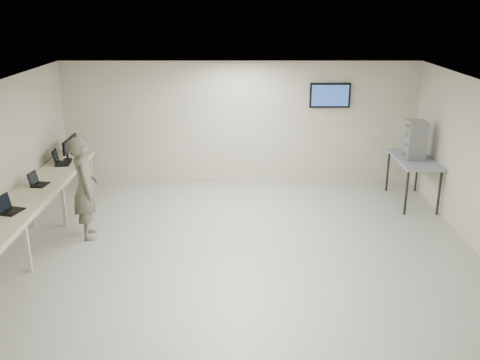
{
  "coord_description": "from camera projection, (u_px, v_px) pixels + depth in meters",
  "views": [
    {
      "loc": [
        0.0,
        -8.41,
        4.04
      ],
      "look_at": [
        0.0,
        0.2,
        1.15
      ],
      "focal_mm": 40.0,
      "sensor_mm": 36.0,
      "label": 1
    }
  ],
  "objects": [
    {
      "name": "room",
      "position": [
        242.0,
        168.0,
        8.87
      ],
      "size": [
        8.01,
        7.01,
        2.81
      ],
      "color": "#9A9A8C",
      "rests_on": "ground"
    },
    {
      "name": "workbench",
      "position": [
        27.0,
        202.0,
        9.0
      ],
      "size": [
        0.76,
        6.0,
        0.9
      ],
      "color": "beige",
      "rests_on": "ground"
    },
    {
      "name": "laptop_1",
      "position": [
        8.0,
        208.0,
        8.35
      ],
      "size": [
        0.38,
        0.41,
        0.28
      ],
      "rotation": [
        0.0,
        0.0,
        -0.27
      ],
      "color": "black",
      "rests_on": "workbench"
    },
    {
      "name": "laptop_2",
      "position": [
        37.0,
        182.0,
        9.57
      ],
      "size": [
        0.3,
        0.35,
        0.25
      ],
      "rotation": [
        0.0,
        0.0,
        -0.13
      ],
      "color": "black",
      "rests_on": "workbench"
    },
    {
      "name": "laptop_3",
      "position": [
        60.0,
        161.0,
        10.81
      ],
      "size": [
        0.36,
        0.42,
        0.3
      ],
      "rotation": [
        0.0,
        0.0,
        0.13
      ],
      "color": "black",
      "rests_on": "workbench"
    },
    {
      "name": "monitor_near",
      "position": [
        67.0,
        148.0,
        11.07
      ],
      "size": [
        0.18,
        0.41,
        0.4
      ],
      "color": "black",
      "rests_on": "workbench"
    },
    {
      "name": "monitor_far",
      "position": [
        73.0,
        142.0,
        11.51
      ],
      "size": [
        0.18,
        0.41,
        0.41
      ],
      "color": "black",
      "rests_on": "workbench"
    },
    {
      "name": "soldier",
      "position": [
        85.0,
        188.0,
        9.38
      ],
      "size": [
        0.63,
        0.78,
        1.85
      ],
      "primitive_type": "imported",
      "rotation": [
        0.0,
        0.0,
        1.89
      ],
      "color": "#535A46",
      "rests_on": "ground"
    },
    {
      "name": "side_table",
      "position": [
        414.0,
        162.0,
        11.03
      ],
      "size": [
        0.75,
        1.6,
        0.96
      ],
      "color": "gray",
      "rests_on": "ground"
    },
    {
      "name": "storage_bins",
      "position": [
        415.0,
        140.0,
        10.88
      ],
      "size": [
        0.38,
        0.42,
        0.79
      ],
      "color": "gray",
      "rests_on": "side_table"
    }
  ]
}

